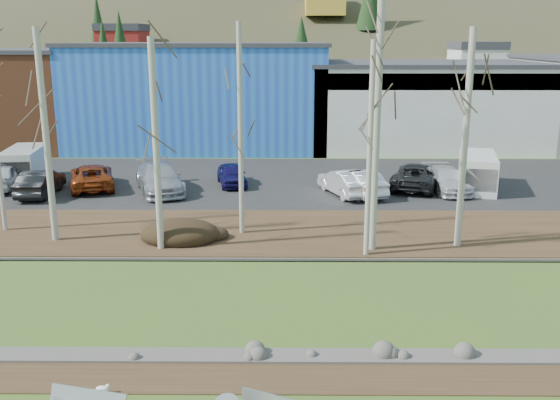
{
  "coord_description": "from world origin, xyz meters",
  "views": [
    {
      "loc": [
        0.89,
        -12.65,
        8.67
      ],
      "look_at": [
        0.7,
        11.03,
        2.5
      ],
      "focal_mm": 40.0,
      "sensor_mm": 36.0,
      "label": 1
    }
  ],
  "objects_px": {
    "seagull": "(103,389)",
    "car_1": "(40,183)",
    "car_5": "(345,182)",
    "car_8": "(359,182)",
    "car_0": "(7,175)",
    "car_2": "(92,176)",
    "van_white": "(478,173)",
    "car_4": "(232,175)",
    "car_7": "(447,180)",
    "van_grey": "(24,165)",
    "car_6": "(416,176)",
    "car_3": "(159,178)"
  },
  "relations": [
    {
      "from": "seagull",
      "to": "car_8",
      "type": "bearing_deg",
      "value": 56.66
    },
    {
      "from": "car_6",
      "to": "van_white",
      "type": "bearing_deg",
      "value": -168.12
    },
    {
      "from": "van_grey",
      "to": "seagull",
      "type": "bearing_deg",
      "value": -71.64
    },
    {
      "from": "car_3",
      "to": "van_white",
      "type": "distance_m",
      "value": 18.27
    },
    {
      "from": "car_2",
      "to": "car_6",
      "type": "height_order",
      "value": "car_6"
    },
    {
      "from": "seagull",
      "to": "car_7",
      "type": "distance_m",
      "value": 25.13
    },
    {
      "from": "car_1",
      "to": "car_7",
      "type": "xyz_separation_m",
      "value": [
        22.9,
        1.13,
        -0.05
      ]
    },
    {
      "from": "car_7",
      "to": "car_8",
      "type": "xyz_separation_m",
      "value": [
        -5.12,
        -0.88,
        0.05
      ]
    },
    {
      "from": "car_7",
      "to": "car_2",
      "type": "bearing_deg",
      "value": 172.89
    },
    {
      "from": "car_7",
      "to": "van_white",
      "type": "bearing_deg",
      "value": 6.1
    },
    {
      "from": "car_0",
      "to": "car_3",
      "type": "xyz_separation_m",
      "value": [
        9.06,
        -0.84,
        0.03
      ]
    },
    {
      "from": "car_7",
      "to": "car_4",
      "type": "bearing_deg",
      "value": 167.9
    },
    {
      "from": "car_4",
      "to": "car_8",
      "type": "xyz_separation_m",
      "value": [
        7.32,
        -2.35,
        0.08
      ]
    },
    {
      "from": "car_0",
      "to": "car_4",
      "type": "relative_size",
      "value": 1.21
    },
    {
      "from": "car_0",
      "to": "car_2",
      "type": "bearing_deg",
      "value": 176.96
    },
    {
      "from": "car_2",
      "to": "car_0",
      "type": "bearing_deg",
      "value": -17.3
    },
    {
      "from": "car_5",
      "to": "van_white",
      "type": "bearing_deg",
      "value": 168.98
    },
    {
      "from": "car_3",
      "to": "car_4",
      "type": "height_order",
      "value": "car_3"
    },
    {
      "from": "car_2",
      "to": "car_3",
      "type": "distance_m",
      "value": 4.23
    },
    {
      "from": "car_2",
      "to": "van_white",
      "type": "height_order",
      "value": "van_white"
    },
    {
      "from": "car_2",
      "to": "car_6",
      "type": "relative_size",
      "value": 0.96
    },
    {
      "from": "van_white",
      "to": "van_grey",
      "type": "height_order",
      "value": "van_white"
    },
    {
      "from": "van_white",
      "to": "car_5",
      "type": "bearing_deg",
      "value": -157.27
    },
    {
      "from": "car_5",
      "to": "car_8",
      "type": "height_order",
      "value": "same"
    },
    {
      "from": "seagull",
      "to": "car_3",
      "type": "distance_m",
      "value": 20.88
    },
    {
      "from": "car_1",
      "to": "car_6",
      "type": "height_order",
      "value": "car_6"
    },
    {
      "from": "car_8",
      "to": "car_2",
      "type": "bearing_deg",
      "value": -25.79
    },
    {
      "from": "seagull",
      "to": "car_3",
      "type": "bearing_deg",
      "value": 87.2
    },
    {
      "from": "car_5",
      "to": "seagull",
      "type": "bearing_deg",
      "value": 48.3
    },
    {
      "from": "car_3",
      "to": "van_grey",
      "type": "height_order",
      "value": "van_grey"
    },
    {
      "from": "car_5",
      "to": "car_8",
      "type": "distance_m",
      "value": 0.79
    },
    {
      "from": "car_2",
      "to": "car_7",
      "type": "relative_size",
      "value": 1.09
    },
    {
      "from": "car_5",
      "to": "van_grey",
      "type": "xyz_separation_m",
      "value": [
        -19.23,
        3.11,
        0.29
      ]
    },
    {
      "from": "car_5",
      "to": "car_6",
      "type": "height_order",
      "value": "car_6"
    },
    {
      "from": "car_6",
      "to": "van_grey",
      "type": "bearing_deg",
      "value": 15.41
    },
    {
      "from": "car_1",
      "to": "car_4",
      "type": "distance_m",
      "value": 10.78
    },
    {
      "from": "van_grey",
      "to": "car_6",
      "type": "bearing_deg",
      "value": -11.13
    },
    {
      "from": "car_1",
      "to": "car_8",
      "type": "bearing_deg",
      "value": 178.26
    },
    {
      "from": "car_4",
      "to": "car_1",
      "type": "bearing_deg",
      "value": -178.28
    },
    {
      "from": "car_4",
      "to": "car_7",
      "type": "xyz_separation_m",
      "value": [
        12.43,
        -1.46,
        0.03
      ]
    },
    {
      "from": "seagull",
      "to": "car_5",
      "type": "bearing_deg",
      "value": 58.6
    },
    {
      "from": "seagull",
      "to": "car_2",
      "type": "distance_m",
      "value": 22.63
    },
    {
      "from": "car_2",
      "to": "van_white",
      "type": "relative_size",
      "value": 1.02
    },
    {
      "from": "van_white",
      "to": "van_grey",
      "type": "bearing_deg",
      "value": -170.41
    },
    {
      "from": "seagull",
      "to": "car_1",
      "type": "bearing_deg",
      "value": 104.64
    },
    {
      "from": "car_7",
      "to": "van_white",
      "type": "height_order",
      "value": "van_white"
    },
    {
      "from": "seagull",
      "to": "car_0",
      "type": "distance_m",
      "value": 24.51
    },
    {
      "from": "car_3",
      "to": "van_white",
      "type": "bearing_deg",
      "value": -17.68
    },
    {
      "from": "car_3",
      "to": "car_8",
      "type": "height_order",
      "value": "car_3"
    },
    {
      "from": "car_7",
      "to": "van_white",
      "type": "relative_size",
      "value": 0.93
    }
  ]
}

